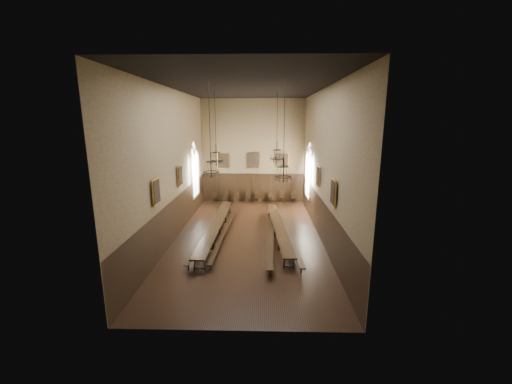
{
  "coord_description": "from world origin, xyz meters",
  "views": [
    {
      "loc": [
        0.96,
        -18.54,
        7.15
      ],
      "look_at": [
        0.46,
        1.5,
        2.56
      ],
      "focal_mm": 22.0,
      "sensor_mm": 36.0,
      "label": 1
    }
  ],
  "objects_px": {
    "chair_2": "(237,199)",
    "chair_1": "(226,199)",
    "bench_left_outer": "(207,234)",
    "bench_right_inner": "(271,233)",
    "chair_0": "(215,199)",
    "chandelier_front_right": "(283,171)",
    "chandelier_back_right": "(277,155)",
    "chair_4": "(257,199)",
    "chandelier_front_left": "(211,166)",
    "chair_6": "(281,199)",
    "bench_right_outer": "(288,233)",
    "table_left": "(216,230)",
    "bench_left_inner": "(224,234)",
    "chair_7": "(293,199)",
    "chair_5": "(271,200)",
    "chandelier_back_left": "(216,157)",
    "chair_3": "(248,199)",
    "table_right": "(279,231)"
  },
  "relations": [
    {
      "from": "chair_7",
      "to": "chair_2",
      "type": "bearing_deg",
      "value": 167.51
    },
    {
      "from": "table_left",
      "to": "chair_6",
      "type": "bearing_deg",
      "value": 61.66
    },
    {
      "from": "table_left",
      "to": "bench_right_outer",
      "type": "height_order",
      "value": "table_left"
    },
    {
      "from": "chandelier_back_right",
      "to": "chandelier_front_left",
      "type": "bearing_deg",
      "value": -126.9
    },
    {
      "from": "chair_0",
      "to": "chandelier_front_right",
      "type": "height_order",
      "value": "chandelier_front_right"
    },
    {
      "from": "table_left",
      "to": "chair_6",
      "type": "height_order",
      "value": "chair_6"
    },
    {
      "from": "table_left",
      "to": "bench_right_inner",
      "type": "distance_m",
      "value": 3.48
    },
    {
      "from": "chandelier_back_left",
      "to": "chandelier_front_right",
      "type": "bearing_deg",
      "value": -50.16
    },
    {
      "from": "chandelier_front_left",
      "to": "chair_6",
      "type": "bearing_deg",
      "value": 67.83
    },
    {
      "from": "bench_right_outer",
      "to": "chair_2",
      "type": "relative_size",
      "value": 11.42
    },
    {
      "from": "chair_6",
      "to": "chandelier_back_left",
      "type": "relative_size",
      "value": 0.22
    },
    {
      "from": "table_left",
      "to": "chair_4",
      "type": "relative_size",
      "value": 10.17
    },
    {
      "from": "chair_1",
      "to": "chandelier_front_left",
      "type": "xyz_separation_m",
      "value": [
        0.61,
        -10.66,
        4.48
      ]
    },
    {
      "from": "bench_left_outer",
      "to": "bench_left_inner",
      "type": "distance_m",
      "value": 1.06
    },
    {
      "from": "bench_left_inner",
      "to": "chair_1",
      "type": "distance_m",
      "value": 8.8
    },
    {
      "from": "chair_5",
      "to": "chandelier_back_left",
      "type": "xyz_separation_m",
      "value": [
        -3.83,
        -6.08,
        4.49
      ]
    },
    {
      "from": "table_right",
      "to": "chair_1",
      "type": "distance_m",
      "value": 9.45
    },
    {
      "from": "bench_right_inner",
      "to": "chandelier_front_right",
      "type": "xyz_separation_m",
      "value": [
        0.52,
        -2.54,
        4.32
      ]
    },
    {
      "from": "bench_left_outer",
      "to": "chandelier_front_right",
      "type": "xyz_separation_m",
      "value": [
        4.53,
        -2.39,
        4.36
      ]
    },
    {
      "from": "bench_right_inner",
      "to": "chair_7",
      "type": "bearing_deg",
      "value": 75.85
    },
    {
      "from": "table_left",
      "to": "chandelier_front_right",
      "type": "relative_size",
      "value": 2.18
    },
    {
      "from": "bench_left_inner",
      "to": "bench_right_inner",
      "type": "xyz_separation_m",
      "value": [
        2.95,
        0.18,
        0.04
      ]
    },
    {
      "from": "chair_4",
      "to": "chair_2",
      "type": "bearing_deg",
      "value": 179.67
    },
    {
      "from": "bench_left_outer",
      "to": "bench_right_outer",
      "type": "distance_m",
      "value": 5.07
    },
    {
      "from": "bench_right_outer",
      "to": "chair_7",
      "type": "distance_m",
      "value": 8.58
    },
    {
      "from": "table_right",
      "to": "bench_right_inner",
      "type": "relative_size",
      "value": 0.91
    },
    {
      "from": "chair_1",
      "to": "chair_6",
      "type": "bearing_deg",
      "value": 8.31
    },
    {
      "from": "bench_left_outer",
      "to": "chair_0",
      "type": "height_order",
      "value": "chair_0"
    },
    {
      "from": "chair_1",
      "to": "chandelier_back_right",
      "type": "height_order",
      "value": "chandelier_back_right"
    },
    {
      "from": "chair_3",
      "to": "table_right",
      "type": "bearing_deg",
      "value": -65.09
    },
    {
      "from": "chair_2",
      "to": "chair_1",
      "type": "bearing_deg",
      "value": -174.57
    },
    {
      "from": "chair_1",
      "to": "bench_left_inner",
      "type": "bearing_deg",
      "value": -76.64
    },
    {
      "from": "chair_5",
      "to": "chair_7",
      "type": "bearing_deg",
      "value": -11.22
    },
    {
      "from": "chair_1",
      "to": "chair_3",
      "type": "distance_m",
      "value": 2.05
    },
    {
      "from": "chair_0",
      "to": "chair_5",
      "type": "xyz_separation_m",
      "value": [
        4.97,
        -0.01,
        0.01
      ]
    },
    {
      "from": "chair_1",
      "to": "chandelier_front_left",
      "type": "bearing_deg",
      "value": -79.57
    },
    {
      "from": "bench_left_outer",
      "to": "bench_right_inner",
      "type": "relative_size",
      "value": 0.88
    },
    {
      "from": "table_left",
      "to": "bench_left_inner",
      "type": "distance_m",
      "value": 0.67
    },
    {
      "from": "bench_right_outer",
      "to": "chair_0",
      "type": "distance_m",
      "value": 10.38
    },
    {
      "from": "chair_3",
      "to": "chair_4",
      "type": "relative_size",
      "value": 0.92
    },
    {
      "from": "bench_left_outer",
      "to": "chair_5",
      "type": "relative_size",
      "value": 10.44
    },
    {
      "from": "chandelier_front_right",
      "to": "chair_0",
      "type": "bearing_deg",
      "value": 115.68
    },
    {
      "from": "table_right",
      "to": "chair_0",
      "type": "distance_m",
      "value": 9.95
    },
    {
      "from": "bench_right_outer",
      "to": "chandelier_back_right",
      "type": "xyz_separation_m",
      "value": [
        -0.67,
        2.73,
        4.59
      ]
    },
    {
      "from": "chair_6",
      "to": "chandelier_back_right",
      "type": "relative_size",
      "value": 0.23
    },
    {
      "from": "table_left",
      "to": "bench_left_inner",
      "type": "bearing_deg",
      "value": -35.99
    },
    {
      "from": "chair_5",
      "to": "chandelier_front_right",
      "type": "height_order",
      "value": "chandelier_front_right"
    },
    {
      "from": "chair_0",
      "to": "chandelier_back_right",
      "type": "xyz_separation_m",
      "value": [
        5.22,
        -5.8,
        4.63
      ]
    },
    {
      "from": "bench_right_outer",
      "to": "chair_5",
      "type": "relative_size",
      "value": 11.48
    },
    {
      "from": "chandelier_back_right",
      "to": "chair_4",
      "type": "bearing_deg",
      "value": 104.07
    }
  ]
}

